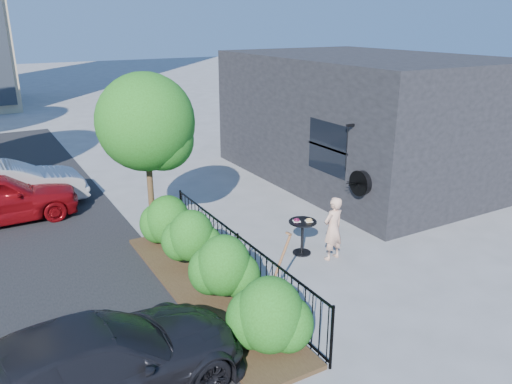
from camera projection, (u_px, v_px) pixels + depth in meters
ground at (299, 266)px, 10.78m from camera, size 120.00×120.00×0.00m
shop_building at (361, 118)px, 16.40m from camera, size 6.22×9.00×4.00m
fence at (238, 258)px, 9.90m from camera, size 0.05×6.05×1.10m
planting_bed at (206, 290)px, 9.74m from camera, size 1.30×6.00×0.08m
shrubs at (208, 257)px, 9.65m from camera, size 1.10×5.60×1.24m
patio_tree at (149, 128)px, 11.09m from camera, size 2.20×2.20×3.94m
cafe_table at (302, 231)px, 11.20m from camera, size 0.63×0.63×0.84m
woman at (333, 229)px, 10.90m from camera, size 0.58×0.43×1.45m
shovel at (277, 274)px, 9.11m from camera, size 0.56×0.19×1.46m
car_silver at (7, 186)px, 13.80m from camera, size 4.18×1.60×1.36m
car_darkgrey at (94, 366)px, 6.71m from camera, size 4.47×2.12×1.26m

